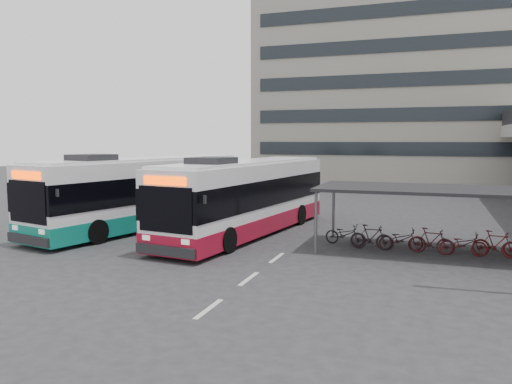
% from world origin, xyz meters
% --- Properties ---
extents(ground, '(120.00, 120.00, 0.00)m').
position_xyz_m(ground, '(0.00, 0.00, 0.00)').
color(ground, '#28282B').
rests_on(ground, ground).
extents(bike_shelter, '(10.00, 4.00, 2.54)m').
position_xyz_m(bike_shelter, '(8.47, 3.00, 1.30)').
color(bike_shelter, '#595B60').
rests_on(bike_shelter, ground).
extents(office_block, '(30.00, 15.00, 25.00)m').
position_xyz_m(office_block, '(6.00, 36.00, 12.50)').
color(office_block, gray).
rests_on(office_block, ground).
extents(road_markings, '(0.15, 7.60, 0.01)m').
position_xyz_m(road_markings, '(2.50, -3.00, 0.01)').
color(road_markings, beige).
rests_on(road_markings, ground).
extents(bus_main, '(4.31, 12.70, 3.68)m').
position_xyz_m(bus_main, '(-0.25, 4.19, 1.71)').
color(bus_main, white).
rests_on(bus_main, ground).
extents(bus_teal, '(5.55, 12.98, 3.75)m').
position_xyz_m(bus_teal, '(-5.74, 4.06, 1.74)').
color(bus_teal, white).
rests_on(bus_teal, ground).
extents(pedestrian, '(0.63, 0.71, 1.63)m').
position_xyz_m(pedestrian, '(-1.18, 5.40, 0.81)').
color(pedestrian, black).
rests_on(pedestrian, ground).
extents(sign_totem_mid, '(0.56, 0.28, 2.61)m').
position_xyz_m(sign_totem_mid, '(-11.67, 3.11, 1.35)').
color(sign_totem_mid, '#AC0A0F').
rests_on(sign_totem_mid, ground).
extents(sign_totem_north, '(0.57, 0.18, 2.64)m').
position_xyz_m(sign_totem_north, '(-12.89, 7.95, 1.36)').
color(sign_totem_north, '#AC0A0F').
rests_on(sign_totem_north, ground).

